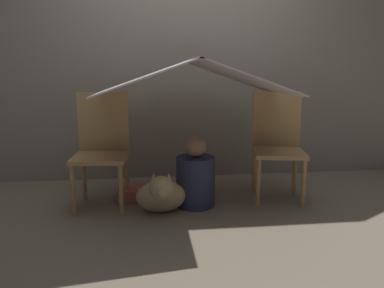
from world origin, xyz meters
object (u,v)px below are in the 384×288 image
at_px(person_front, 195,178).
at_px(dog, 161,194).
at_px(chair_left, 102,146).
at_px(chair_right, 277,141).

distance_m(person_front, dog, 0.34).
relative_size(chair_left, chair_right, 1.00).
bearing_deg(person_front, chair_left, 169.51).
distance_m(chair_left, chair_right, 1.50).
bearing_deg(person_front, dog, -151.70).
xyz_separation_m(chair_right, person_front, (-0.74, -0.14, -0.26)).
bearing_deg(chair_left, chair_right, 4.11).
height_order(chair_left, person_front, chair_left).
bearing_deg(person_front, chair_right, 10.71).
height_order(person_front, dog, person_front).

